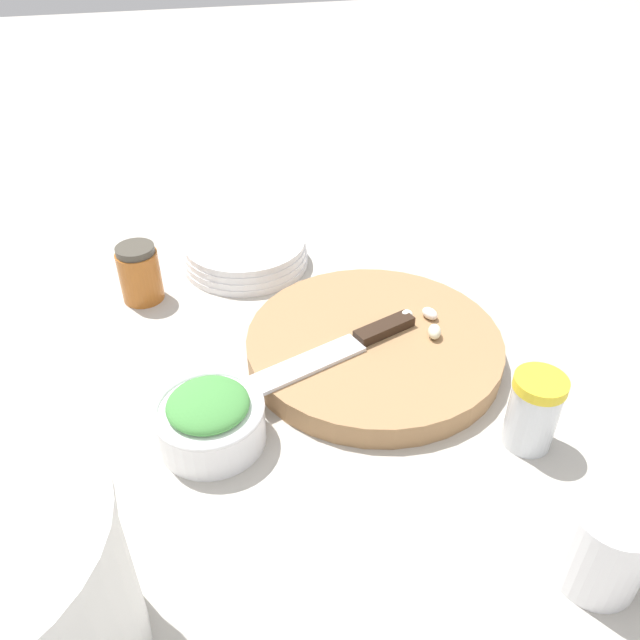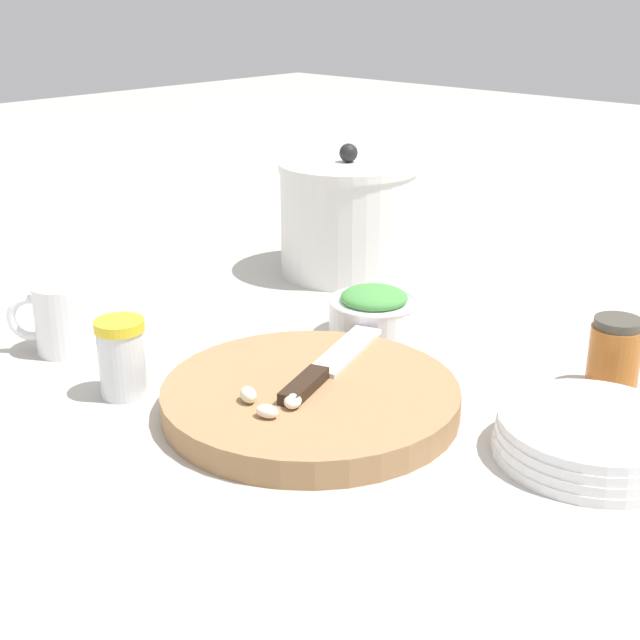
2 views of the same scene
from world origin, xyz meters
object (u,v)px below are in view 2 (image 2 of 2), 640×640
at_px(cutting_board, 311,399).
at_px(chef_knife, 327,367).
at_px(coffee_mug, 62,318).
at_px(honey_jar, 614,354).
at_px(stock_pot, 348,218).
at_px(plate_stack, 593,438).
at_px(spice_jar, 122,357).
at_px(herb_bowl, 374,312).
at_px(garlic_cloves, 269,402).

relative_size(cutting_board, chef_knife, 1.42).
relative_size(chef_knife, coffee_mug, 2.47).
xyz_separation_m(honey_jar, stock_pot, (-0.50, 0.12, 0.05)).
distance_m(cutting_board, honey_jar, 0.34).
distance_m(chef_knife, plate_stack, 0.29).
bearing_deg(chef_knife, spice_jar, -156.32).
bearing_deg(herb_bowl, cutting_board, -66.92).
xyz_separation_m(coffee_mug, plate_stack, (0.60, 0.21, -0.02)).
relative_size(cutting_board, plate_stack, 1.66).
distance_m(spice_jar, coffee_mug, 0.16).
bearing_deg(honey_jar, spice_jar, -135.14).
bearing_deg(cutting_board, spice_jar, -148.39).
bearing_deg(coffee_mug, honey_jar, 33.66).
distance_m(plate_stack, stock_pot, 0.62).
relative_size(chef_knife, garlic_cloves, 3.21).
distance_m(garlic_cloves, herb_bowl, 0.30).
height_order(garlic_cloves, plate_stack, garlic_cloves).
bearing_deg(cutting_board, garlic_cloves, -85.01).
xyz_separation_m(garlic_cloves, herb_bowl, (-0.10, 0.28, -0.01)).
height_order(chef_knife, stock_pot, stock_pot).
bearing_deg(stock_pot, spice_jar, -77.37).
relative_size(cutting_board, stock_pot, 1.49).
relative_size(plate_stack, stock_pot, 0.90).
bearing_deg(plate_stack, stock_pot, 153.83).
height_order(herb_bowl, honey_jar, honey_jar).
height_order(herb_bowl, stock_pot, stock_pot).
xyz_separation_m(cutting_board, chef_knife, (-0.01, 0.04, 0.02)).
bearing_deg(coffee_mug, stock_pot, 84.61).
distance_m(chef_knife, herb_bowl, 0.19).
xyz_separation_m(cutting_board, garlic_cloves, (0.01, -0.07, 0.02)).
distance_m(cutting_board, herb_bowl, 0.23).
bearing_deg(stock_pot, herb_bowl, -41.33).
bearing_deg(honey_jar, cutting_board, -127.05).
relative_size(coffee_mug, stock_pot, 0.42).
xyz_separation_m(spice_jar, stock_pot, (-0.11, 0.50, 0.04)).
bearing_deg(cutting_board, chef_knife, 109.81).
height_order(coffee_mug, plate_stack, coffee_mug).
bearing_deg(garlic_cloves, stock_pot, 123.13).
relative_size(garlic_cloves, stock_pot, 0.33).
bearing_deg(honey_jar, herb_bowl, -168.46).
height_order(garlic_cloves, spice_jar, spice_jar).
bearing_deg(honey_jar, coffee_mug, -146.34).
relative_size(herb_bowl, plate_stack, 0.62).
height_order(garlic_cloves, coffee_mug, coffee_mug).
distance_m(coffee_mug, plate_stack, 0.64).
bearing_deg(garlic_cloves, cutting_board, 94.99).
relative_size(herb_bowl, honey_jar, 1.41).
xyz_separation_m(herb_bowl, plate_stack, (0.35, -0.10, -0.01)).
bearing_deg(coffee_mug, garlic_cloves, 3.70).
relative_size(cutting_board, coffee_mug, 3.50).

